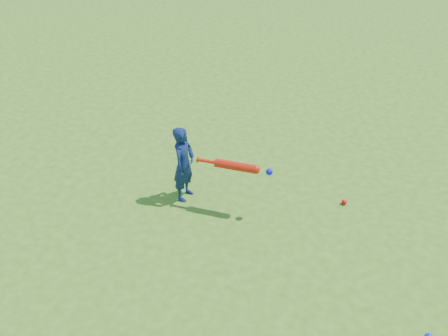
# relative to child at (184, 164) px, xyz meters

# --- Properties ---
(ground) EXTENTS (80.00, 80.00, 0.00)m
(ground) POSITION_rel_child_xyz_m (-0.36, 0.02, -0.48)
(ground) COLOR #3B6D1A
(ground) RESTS_ON ground
(child) EXTENTS (0.25, 0.36, 0.96)m
(child) POSITION_rel_child_xyz_m (0.00, 0.00, 0.00)
(child) COLOR #101F4D
(child) RESTS_ON ground
(ground_ball_red) EXTENTS (0.06, 0.06, 0.06)m
(ground_ball_red) POSITION_rel_child_xyz_m (1.86, 0.53, -0.45)
(ground_ball_red) COLOR red
(ground_ball_red) RESTS_ON ground
(bat_swing) EXTENTS (0.89, 0.12, 0.10)m
(bat_swing) POSITION_rel_child_xyz_m (0.69, -0.02, 0.13)
(bat_swing) COLOR red
(bat_swing) RESTS_ON ground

